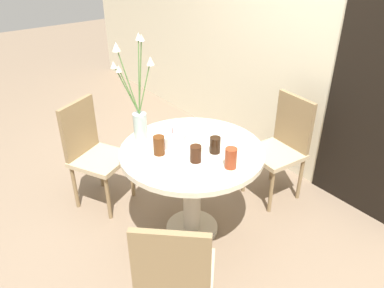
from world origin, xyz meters
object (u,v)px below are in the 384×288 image
Objects in this scene: drink_glass_0 at (215,145)px; chair_far_back at (92,149)px; drink_glass_2 at (196,154)px; chair_near_front at (283,143)px; drink_glass_1 at (231,158)px; flower_vase at (138,107)px; drink_glass_3 at (159,145)px; chair_left_flank at (175,276)px; birthday_cake at (173,139)px; side_plate at (203,128)px.

chair_far_back is at bearing -151.41° from drink_glass_0.
chair_far_back is 7.94× the size of drink_glass_0.
drink_glass_0 is 0.99× the size of drink_glass_2.
chair_near_front is 0.95m from drink_glass_1.
flower_vase reaches higher than drink_glass_1.
chair_far_back is 1.06m from drink_glass_2.
drink_glass_3 is (-0.42, -0.27, -0.00)m from drink_glass_1.
chair_far_back is 1.11m from drink_glass_0.
drink_glass_1 is (0.27, -0.86, 0.30)m from chair_near_front.
drink_glass_0 is at bearing 93.90° from drink_glass_2.
chair_left_flank is at bearing -63.76° from drink_glass_1.
chair_left_flank is at bearing -124.98° from chair_far_back.
flower_vase reaches higher than birthday_cake.
chair_far_back is 7.86× the size of drink_glass_2.
side_plate is 1.61× the size of drink_glass_0.
birthday_cake reaches higher than drink_glass_3.
flower_vase is at bearing -91.70° from chair_far_back.
chair_near_front is 1.60m from chair_far_back.
chair_far_back is at bearing -164.79° from drink_glass_3.
side_plate is at bearing -107.42° from chair_near_front.
chair_far_back is 0.69m from flower_vase.
chair_near_front is at bearing 82.28° from drink_glass_3.
birthday_cake is at bearing 109.37° from drink_glass_3.
chair_left_flank reaches higher than drink_glass_0.
drink_glass_0 is 0.38m from drink_glass_3.
chair_left_flank is at bearing -45.94° from drink_glass_2.
birthday_cake is 1.43× the size of drink_glass_3.
drink_glass_3 is (0.73, 0.20, 0.30)m from chair_far_back.
drink_glass_1 reaches higher than drink_glass_3.
birthday_cake reaches higher than drink_glass_2.
drink_glass_1 is at bearing 20.25° from flower_vase.
chair_near_front is 0.86m from drink_glass_0.
chair_near_front reaches higher than drink_glass_0.
drink_glass_1 reaches higher than drink_glass_2.
flower_vase is 5.73× the size of drink_glass_3.
chair_near_front reaches higher than drink_glass_1.
flower_vase is at bearing -159.75° from drink_glass_1.
drink_glass_3 is at bearing -101.82° from chair_far_back.
chair_near_front is 4.92× the size of side_plate.
drink_glass_3 reaches higher than side_plate.
drink_glass_2 is at bearing -145.46° from drink_glass_1.
flower_vase is 0.56m from drink_glass_2.
chair_left_flank is 1.19× the size of flower_vase.
drink_glass_0 is (0.06, -0.81, 0.29)m from chair_near_front.
chair_near_front is at bearing 68.68° from flower_vase.
drink_glass_0 is at bearing 168.01° from drink_glass_1.
chair_left_flank is 0.81m from drink_glass_1.
drink_glass_1 is 0.50m from drink_glass_3.
birthday_cake is at bearing -165.03° from drink_glass_1.
chair_near_front is at bearing 107.24° from drink_glass_1.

